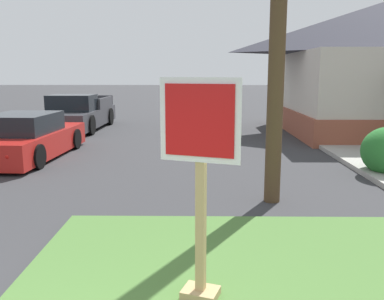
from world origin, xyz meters
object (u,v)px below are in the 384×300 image
parked_sedan_red (27,139)px  pickup_truck_charcoal (78,115)px  stop_sign (200,192)px  manhole_cover (140,280)px

parked_sedan_red → pickup_truck_charcoal: size_ratio=0.85×
stop_sign → manhole_cover: bearing=145.1°
manhole_cover → parked_sedan_red: bearing=120.6°
stop_sign → parked_sedan_red: (-4.78, 7.41, -0.65)m
manhole_cover → parked_sedan_red: size_ratio=0.15×
manhole_cover → pickup_truck_charcoal: bearing=108.8°
stop_sign → pickup_truck_charcoal: 14.20m
manhole_cover → parked_sedan_red: 8.07m
stop_sign → pickup_truck_charcoal: bearing=110.7°
parked_sedan_red → manhole_cover: bearing=-59.4°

